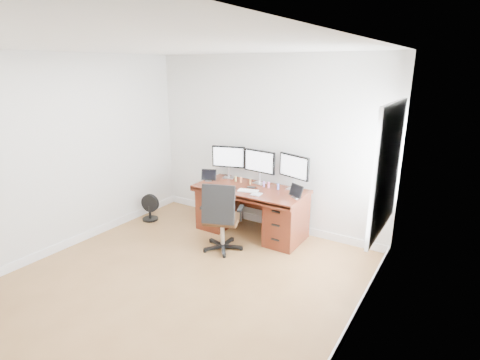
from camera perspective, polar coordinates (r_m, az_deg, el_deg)
The scene contains 21 objects.
ground at distance 4.67m, azimuth -10.26°, elevation -15.87°, with size 4.50×4.50×0.00m, color olive.
back_wall at distance 5.89m, azimuth 3.91°, elevation 5.52°, with size 4.00×0.10×2.70m, color silver.
right_wall at distance 3.25m, azimuth 17.00°, elevation -4.69°, with size 0.10×4.50×2.70m.
desk at distance 5.81m, azimuth 1.75°, elevation -4.38°, with size 1.70×0.80×0.75m.
office_chair at distance 5.28m, azimuth -2.81°, elevation -7.39°, with size 0.70×0.70×1.02m.
floor_fan at distance 6.52m, azimuth -13.61°, elevation -4.14°, with size 0.32×0.26×0.45m.
monitor_left at distance 6.09m, azimuth -1.76°, elevation 3.38°, with size 0.54×0.20×0.53m.
monitor_center at distance 5.79m, azimuth 3.00°, elevation 2.67°, with size 0.55×0.16×0.53m.
monitor_right at distance 5.54m, azimuth 8.23°, elevation 1.86°, with size 0.53×0.20×0.53m.
tablet_left at distance 6.00m, azimuth -4.83°, elevation 0.66°, with size 0.25×0.16×0.19m.
tablet_right at distance 5.27m, azimuth 8.50°, elevation -1.81°, with size 0.25×0.16×0.19m.
keyboard at distance 5.50m, azimuth 1.25°, elevation -1.64°, with size 0.29×0.13×0.01m, color white.
trackpad at distance 5.37m, azimuth 2.51°, elevation -2.16°, with size 0.14×0.14×0.01m, color silver.
drawing_tablet at distance 5.66m, azimuth -1.83°, elevation -1.16°, with size 0.23×0.14×0.01m, color black.
phone at distance 5.67m, azimuth 1.71°, elevation -1.12°, with size 0.13×0.06×0.01m, color black.
figurine_yellow at distance 5.95m, azimuth -0.67°, elevation 0.24°, with size 0.04×0.04×0.09m.
figurine_orange at distance 5.90m, azimuth 0.16°, elevation 0.09°, with size 0.04×0.04×0.09m.
figurine_brown at distance 5.82m, azimuth 1.56°, elevation -0.17°, with size 0.04×0.04×0.09m.
figurine_purple at distance 5.70m, azimuth 3.67°, elevation -0.55°, with size 0.04×0.04×0.09m.
figurine_pink at distance 5.67m, azimuth 4.40°, elevation -0.69°, with size 0.04×0.04×0.09m.
figurine_blue at distance 5.60m, azimuth 5.82°, elevation -0.94°, with size 0.04×0.04×0.09m.
Camera 1 is at (2.74, -2.84, 2.51)m, focal length 28.00 mm.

